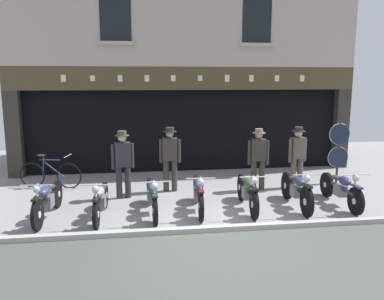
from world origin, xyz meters
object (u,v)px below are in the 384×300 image
at_px(shopkeeper_center, 170,156).
at_px(leaning_bicycle, 50,174).
at_px(assistant_far_right, 297,154).
at_px(motorcycle_left, 100,199).
at_px(motorcycle_far_left, 47,199).
at_px(motorcycle_center_right, 248,191).
at_px(advert_board_near, 120,119).
at_px(salesman_left, 123,161).
at_px(motorcycle_right, 297,189).
at_px(salesman_right, 258,156).
at_px(tyre_sign_pole, 339,147).
at_px(advert_board_far, 81,121).
at_px(motorcycle_far_right, 341,188).
at_px(motorcycle_center, 198,193).
at_px(motorcycle_center_left, 152,196).

xyz_separation_m(shopkeeper_center, leaning_bicycle, (-3.22, 0.80, -0.57)).
height_order(shopkeeper_center, assistant_far_right, shopkeeper_center).
bearing_deg(assistant_far_right, motorcycle_left, 5.51).
distance_m(motorcycle_far_left, motorcycle_center_right, 4.37).
distance_m(motorcycle_left, advert_board_near, 4.45).
bearing_deg(motorcycle_left, salesman_left, -104.35).
relative_size(motorcycle_right, salesman_right, 1.21).
relative_size(tyre_sign_pole, advert_board_far, 1.82).
bearing_deg(motorcycle_far_right, tyre_sign_pole, -114.91).
relative_size(assistant_far_right, advert_board_near, 1.82).
bearing_deg(motorcycle_center, advert_board_near, -61.63).
bearing_deg(motorcycle_center_left, advert_board_far, -67.08).
height_order(motorcycle_center_left, motorcycle_far_right, motorcycle_center_left).
height_order(motorcycle_center_right, salesman_right, salesman_right).
xyz_separation_m(motorcycle_center_right, shopkeeper_center, (-1.61, 1.75, 0.52)).
relative_size(motorcycle_center_left, tyre_sign_pole, 1.21).
distance_m(motorcycle_far_left, motorcycle_center, 3.25).
xyz_separation_m(salesman_right, leaning_bicycle, (-5.54, 0.99, -0.54)).
height_order(motorcycle_far_left, advert_board_near, advert_board_near).
height_order(motorcycle_left, motorcycle_center, motorcycle_center).
bearing_deg(shopkeeper_center, motorcycle_center_left, 78.80).
bearing_deg(motorcycle_right, leaning_bicycle, -20.52).
xyz_separation_m(assistant_far_right, leaning_bicycle, (-6.67, 0.90, -0.56)).
relative_size(motorcycle_center_left, advert_board_near, 2.26).
xyz_separation_m(motorcycle_right, motorcycle_far_right, (1.09, 0.00, -0.02)).
distance_m(motorcycle_far_right, salesman_right, 2.25).
distance_m(motorcycle_right, salesman_right, 1.70).
relative_size(motorcycle_far_left, assistant_far_right, 1.23).
bearing_deg(advert_board_far, motorcycle_far_right, -33.11).
bearing_deg(tyre_sign_pole, motorcycle_center_right, -148.64).
height_order(motorcycle_left, motorcycle_far_right, motorcycle_far_right).
distance_m(motorcycle_far_left, leaning_bicycle, 2.56).
bearing_deg(advert_board_near, motorcycle_left, -93.76).
bearing_deg(salesman_left, motorcycle_left, 61.76).
relative_size(motorcycle_left, assistant_far_right, 1.15).
distance_m(motorcycle_far_left, salesman_right, 5.33).
relative_size(motorcycle_center_right, advert_board_near, 2.19).
bearing_deg(motorcycle_center_right, assistant_far_right, -134.80).
xyz_separation_m(motorcycle_center_left, leaning_bicycle, (-2.66, 2.55, -0.04)).
bearing_deg(motorcycle_far_right, advert_board_near, -37.83).
xyz_separation_m(salesman_left, salesman_right, (3.53, 0.26, -0.03)).
distance_m(advert_board_near, advert_board_far, 1.17).
xyz_separation_m(motorcycle_center_right, advert_board_near, (-2.97, 4.13, 1.25)).
bearing_deg(tyre_sign_pole, leaning_bicycle, 175.70).
relative_size(motorcycle_center, motorcycle_far_right, 0.99).
bearing_deg(leaning_bicycle, assistant_far_right, 94.42).
bearing_deg(motorcycle_left, motorcycle_center, -172.42).
xyz_separation_m(motorcycle_left, motorcycle_center, (2.13, 0.17, 0.01)).
bearing_deg(leaning_bicycle, motorcycle_right, 78.84).
distance_m(motorcycle_left, motorcycle_right, 4.41).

